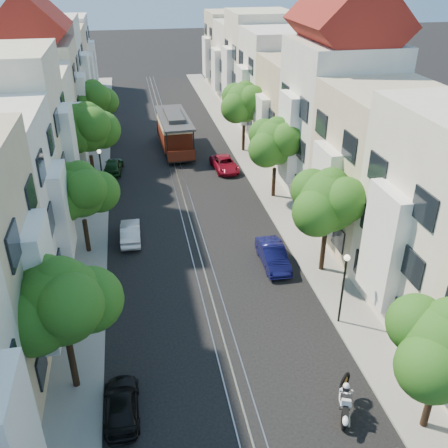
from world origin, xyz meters
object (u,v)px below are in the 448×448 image
sportbike_rider (345,399)px  tree_w_c (88,129)px  tree_e_d (245,103)px  lamp_east (344,279)px  lamp_west (101,167)px  tree_e_a (446,347)px  tree_w_b (81,192)px  parked_car_w_far (113,166)px  tree_e_c (277,143)px  cable_car (174,130)px  tree_w_a (63,304)px  parked_car_e_mid (273,255)px  parked_car_w_near (122,404)px  tree_e_b (329,202)px  parked_car_w_mid (130,232)px  tree_w_d (94,100)px  parked_car_e_far (225,164)px

sportbike_rider → tree_w_c: bearing=134.2°
tree_e_d → sportbike_rider: (-3.12, -32.76, -3.96)m
lamp_east → lamp_west: bearing=125.0°
tree_e_a → sportbike_rider: tree_e_a is taller
tree_w_b → parked_car_w_far: 14.40m
parked_car_w_far → lamp_west: bearing=89.2°
tree_e_c → sportbike_rider: size_ratio=3.04×
cable_car → parked_car_w_far: (-6.10, -4.83, -1.41)m
tree_e_d → tree_w_a: tree_e_d is taller
tree_e_c → sportbike_rider: (-3.12, -21.76, -3.69)m
tree_e_a → tree_w_b: same height
lamp_west → parked_car_e_mid: 16.07m
tree_e_c → tree_e_d: (0.00, 11.00, 0.27)m
lamp_east → tree_w_b: bearing=143.4°
tree_w_a → tree_w_c: bearing=90.0°
tree_e_c → tree_e_d: bearing=90.0°
lamp_west → lamp_east: bearing=-55.0°
tree_e_a → tree_w_a: bearing=160.9°
tree_w_c → parked_car_w_near: (1.98, -24.90, -4.54)m
tree_e_d → tree_e_c: bearing=-90.0°
tree_e_b → tree_w_a: size_ratio=1.00×
tree_e_d → tree_w_b: 22.28m
tree_e_c → parked_car_w_mid: 13.26m
tree_w_b → parked_car_e_mid: tree_w_b is taller
tree_w_d → cable_car: size_ratio=0.71×
lamp_east → parked_car_w_mid: lamp_east is taller
tree_w_d → parked_car_w_mid: bearing=-82.5°
tree_e_c → tree_w_d: size_ratio=1.00×
lamp_east → sportbike_rider: size_ratio=1.94×
tree_w_d → lamp_east: 34.73m
tree_e_d → parked_car_w_mid: 20.17m
tree_e_c → parked_car_w_mid: size_ratio=1.73×
parked_car_w_far → parked_car_w_near: bearing=97.0°
tree_w_d → cable_car: 8.72m
parked_car_e_far → parked_car_w_near: size_ratio=1.16×
tree_e_b → tree_w_a: (-14.40, -7.00, 0.00)m
tree_e_a → tree_w_c: 31.49m
tree_e_b → parked_car_w_far: (-12.86, 18.82, -4.08)m
tree_w_c → lamp_west: (0.84, -2.98, -2.22)m
tree_w_d → lamp_east: (13.44, -31.98, -1.75)m
tree_w_d → parked_car_w_near: 36.18m
tree_w_a → tree_w_b: tree_w_a is taller
cable_car → parked_car_w_near: (-5.66, -32.55, -1.53)m
tree_e_d → lamp_west: tree_e_d is taller
tree_w_b → cable_car: (7.64, 18.65, -2.33)m
tree_w_a → tree_w_b: 12.00m
tree_w_a → parked_car_e_far: size_ratio=1.57×
sportbike_rider → lamp_west: bearing=135.0°
tree_e_b → tree_e_c: tree_e_b is taller
lamp_east → parked_car_w_far: 26.69m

